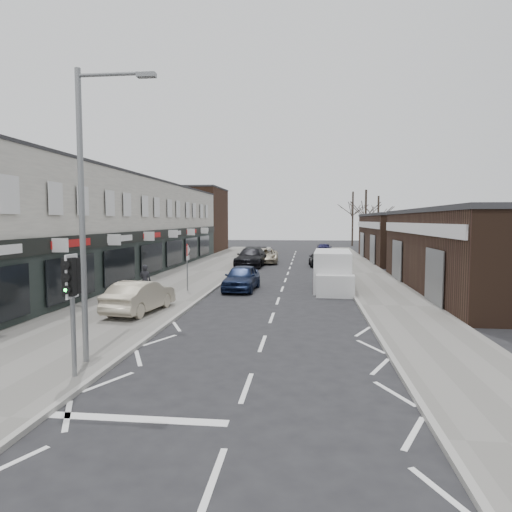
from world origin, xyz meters
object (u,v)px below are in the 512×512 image
(parked_car_right_a, at_px, (337,269))
(parked_car_right_c, at_px, (324,249))
(pedestrian, at_px, (145,281))
(sedan_on_pavement, at_px, (140,296))
(parked_car_left_b, at_px, (251,257))
(parked_car_right_b, at_px, (318,259))
(parked_car_left_a, at_px, (242,278))
(warning_sign, at_px, (188,254))
(traffic_light, at_px, (72,286))
(parked_car_left_c, at_px, (266,256))
(white_van, at_px, (333,271))
(street_lamp, at_px, (88,200))

(parked_car_right_a, height_order, parked_car_right_c, parked_car_right_a)
(pedestrian, bearing_deg, sedan_on_pavement, 104.87)
(parked_car_left_b, xyz_separation_m, parked_car_right_b, (5.85, 0.91, -0.15))
(pedestrian, xyz_separation_m, parked_car_left_a, (4.53, 3.46, -0.21))
(sedan_on_pavement, xyz_separation_m, parked_car_left_a, (3.35, 7.33, -0.07))
(pedestrian, bearing_deg, parked_car_right_c, -109.72)
(warning_sign, distance_m, parked_car_left_a, 3.44)
(parked_car_left_b, distance_m, parked_car_right_a, 10.18)
(traffic_light, bearing_deg, parked_car_left_c, 86.53)
(parked_car_left_b, bearing_deg, sedan_on_pavement, -93.35)
(parked_car_right_b, bearing_deg, sedan_on_pavement, 66.56)
(pedestrian, relative_size, parked_car_right_b, 0.42)
(parked_car_left_a, relative_size, parked_car_left_b, 0.76)
(parked_car_right_c, bearing_deg, parked_car_left_c, 70.02)
(white_van, xyz_separation_m, pedestrian, (-9.79, -4.28, -0.12))
(warning_sign, relative_size, sedan_on_pavement, 0.65)
(parked_car_left_b, relative_size, parked_car_right_b, 1.44)
(pedestrian, bearing_deg, parked_car_left_b, -103.69)
(traffic_light, bearing_deg, parked_car_right_c, 79.93)
(white_van, bearing_deg, parked_car_right_a, 86.45)
(white_van, xyz_separation_m, parked_car_right_a, (0.56, 5.10, -0.37))
(street_lamp, bearing_deg, traffic_light, -84.12)
(street_lamp, relative_size, parked_car_left_a, 1.85)
(warning_sign, height_order, parked_car_right_b, warning_sign)
(warning_sign, relative_size, parked_car_right_c, 0.62)
(parked_car_right_a, bearing_deg, parked_car_right_b, -85.82)
(pedestrian, distance_m, parked_car_left_a, 5.70)
(parked_car_right_c, bearing_deg, traffic_light, 85.60)
(parked_car_right_b, bearing_deg, street_lamp, 73.32)
(sedan_on_pavement, height_order, parked_car_right_b, sedan_on_pavement)
(parked_car_left_c, distance_m, parked_car_right_c, 13.75)
(pedestrian, relative_size, parked_car_right_a, 0.39)
(parked_car_right_a, bearing_deg, traffic_light, 66.63)
(traffic_light, xyz_separation_m, street_lamp, (-0.13, 1.22, 2.20))
(parked_car_right_a, bearing_deg, parked_car_left_b, -50.25)
(street_lamp, xyz_separation_m, parked_car_left_b, (1.13, 27.48, -3.79))
(parked_car_left_a, bearing_deg, parked_car_right_a, 48.28)
(sedan_on_pavement, bearing_deg, parked_car_left_a, -106.99)
(sedan_on_pavement, bearing_deg, street_lamp, 107.18)
(pedestrian, bearing_deg, parked_car_left_c, -104.39)
(parked_car_left_a, distance_m, parked_car_right_b, 15.08)
(pedestrian, bearing_deg, traffic_light, 99.58)
(street_lamp, bearing_deg, parked_car_left_b, 87.66)
(white_van, bearing_deg, parked_car_left_a, -168.40)
(white_van, relative_size, parked_car_right_a, 1.40)
(white_van, relative_size, parked_car_right_b, 1.50)
(white_van, height_order, parked_car_right_a, white_van)
(warning_sign, distance_m, parked_car_left_c, 18.32)
(parked_car_left_b, bearing_deg, parked_car_right_a, -44.41)
(parked_car_left_b, height_order, parked_car_right_a, parked_car_left_b)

